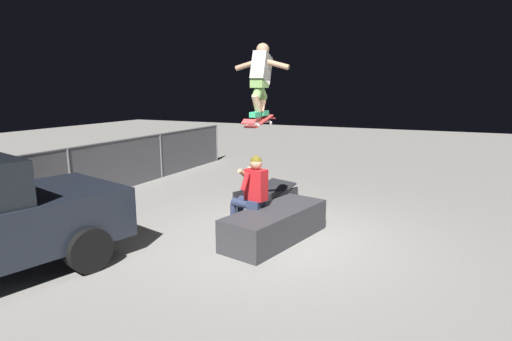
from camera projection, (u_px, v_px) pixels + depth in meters
name	position (u px, v px, depth m)	size (l,w,h in m)	color
ground_plane	(278.00, 238.00, 6.65)	(40.00, 40.00, 0.00)	gray
ledge_box_main	(275.00, 225.00, 6.53)	(1.99, 0.75, 0.51)	#38383D
person_sitting_on_ledge	(251.00, 191.00, 6.63)	(0.59, 0.78, 1.34)	#2D3856
skateboard	(259.00, 121.00, 6.43)	(1.03, 0.27, 0.16)	#B72D2D
skater_airborne	(261.00, 76.00, 6.35)	(0.63, 0.89, 1.12)	#2D9E66
kicker_ramp	(266.00, 195.00, 9.07)	(1.43, 1.13, 0.42)	#28282D
fence_back	(69.00, 174.00, 8.43)	(12.05, 0.05, 1.21)	slate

